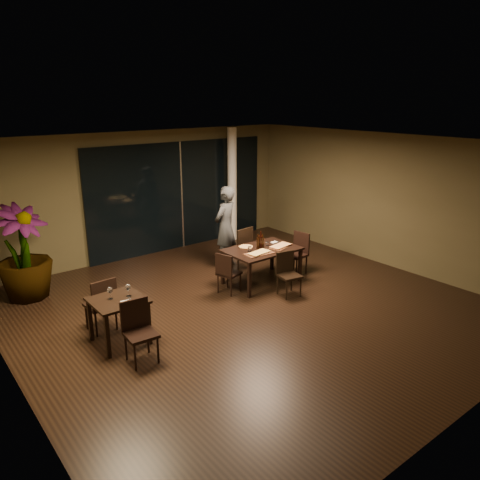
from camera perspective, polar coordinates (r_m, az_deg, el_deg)
name	(u,v)px	position (r m, az deg, el deg)	size (l,w,h in m)	color
ground	(249,308)	(8.78, 1.06, -8.29)	(8.00, 8.00, 0.00)	black
wall_back	(143,194)	(11.58, -11.73, 5.51)	(8.00, 0.10, 3.00)	#484026
wall_front	(479,310)	(5.89, 27.12, -7.58)	(8.00, 0.10, 3.00)	#484026
wall_right	(387,200)	(11.18, 17.46, 4.66)	(0.10, 8.00, 3.00)	#484026
ceiling	(250,143)	(7.96, 1.18, 11.73)	(8.00, 8.00, 0.04)	silver
window_panel	(181,195)	(12.00, -7.22, 5.41)	(5.00, 0.06, 2.70)	black
column	(232,185)	(12.49, -0.97, 6.71)	(0.24, 0.24, 3.00)	white
main_table	(262,252)	(9.69, 2.67, -1.48)	(1.50, 1.00, 0.75)	black
side_table	(118,306)	(7.63, -14.66, -7.84)	(0.80, 0.80, 0.75)	black
chair_main_far	(241,247)	(10.37, 0.14, -0.84)	(0.52, 0.52, 1.01)	black
chair_main_near	(287,271)	(9.24, 5.80, -3.81)	(0.47, 0.47, 0.86)	black
chair_main_left	(227,271)	(9.22, -1.61, -3.83)	(0.49, 0.49, 0.84)	black
chair_main_right	(298,251)	(10.36, 7.09, -1.31)	(0.47, 0.47, 0.91)	black
chair_side_far	(102,302)	(8.08, -16.47, -7.26)	(0.47, 0.47, 0.94)	black
chair_side_near	(138,328)	(7.14, -12.29, -10.39)	(0.46, 0.46, 0.93)	black
diner	(225,227)	(10.59, -1.79, 1.61)	(0.63, 0.42, 1.86)	#303335
potted_plant	(23,253)	(9.79, -24.97, -1.42)	(1.01, 1.01, 1.84)	#1F4617
pizza_board_left	(259,254)	(9.35, 2.36, -1.66)	(0.59, 0.30, 0.01)	#4D2918
pizza_board_right	(281,247)	(9.80, 4.97, -0.80)	(0.57, 0.28, 0.01)	#432515
oblong_pizza_left	(259,253)	(9.34, 2.36, -1.57)	(0.45, 0.21, 0.02)	#691A09
oblong_pizza_right	(281,246)	(9.80, 4.97, -0.71)	(0.46, 0.21, 0.02)	maroon
round_pizza	(246,247)	(9.75, 0.72, -0.84)	(0.28, 0.28, 0.01)	red
bottle_a	(258,241)	(9.64, 2.21, -0.16)	(0.07, 0.07, 0.31)	black
bottle_b	(263,241)	(9.70, 2.78, -0.09)	(0.06, 0.06, 0.29)	black
bottle_c	(261,240)	(9.68, 2.55, 0.05)	(0.08, 0.08, 0.35)	black
tumbler_left	(250,249)	(9.50, 1.20, -1.09)	(0.08, 0.08, 0.09)	white
tumbler_right	(267,244)	(9.84, 3.35, -0.47)	(0.07, 0.07, 0.09)	white
napkin_near	(283,245)	(9.93, 5.29, -0.57)	(0.18, 0.10, 0.01)	white
napkin_far	(275,242)	(10.09, 4.26, -0.25)	(0.18, 0.10, 0.01)	white
wine_glass_a	(110,293)	(7.57, -15.53, -6.28)	(0.08, 0.08, 0.19)	white
wine_glass_b	(128,291)	(7.60, -13.47, -6.01)	(0.09, 0.09, 0.19)	white
side_napkin	(127,302)	(7.42, -13.61, -7.35)	(0.18, 0.11, 0.01)	white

